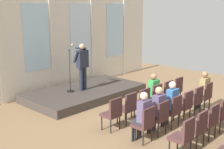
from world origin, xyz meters
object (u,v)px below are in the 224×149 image
object	(u,v)px
audience_r1_c5	(203,89)
chair_r0_c5	(176,88)
chair_r0_c0	(113,112)
chair_r0_c4	(165,92)
mic_stand	(70,83)
chair_r1_c0	(145,122)
chair_r2_c1	(198,127)
chair_r1_c2	(173,109)
chair_r0_c3	(154,97)
chair_r1_c4	(195,99)
chair_r0_c1	(128,106)
audience_r1_c0	(142,114)
audience_r0_c3	(152,91)
chair_r2_c2	(210,119)
chair_r2_c0	(184,135)
audience_r1_c1	(157,108)
chair_r1_c3	(185,104)
chair_r1_c1	(160,116)
chair_r0_c2	(142,101)
speaker	(82,63)
chair_r2_c3	(220,113)
audience_r1_c2	(171,102)
chair_r1_c5	(205,95)

from	to	relation	value
audience_r1_c5	chair_r0_c5	bearing A→B (deg)	90.00
chair_r0_c0	chair_r0_c4	world-z (taller)	same
mic_stand	chair_r0_c0	distance (m)	3.23
chair_r0_c5	chair_r1_c0	world-z (taller)	same
audience_r1_c5	chair_r2_c1	bearing A→B (deg)	-155.71
chair_r1_c2	chair_r0_c3	bearing A→B (deg)	59.21
chair_r1_c2	chair_r1_c4	xyz separation A→B (m)	(1.30, 0.00, 0.00)
chair_r0_c1	chair_r1_c4	distance (m)	2.23
chair_r0_c0	chair_r0_c3	xyz separation A→B (m)	(1.94, 0.00, 0.00)
audience_r1_c0	chair_r0_c0	bearing A→B (deg)	90.00
audience_r1_c0	audience_r0_c3	bearing A→B (deg)	29.26
chair_r0_c0	chair_r2_c2	size ratio (longest dim) A/B	1.00
chair_r0_c3	chair_r2_c0	xyz separation A→B (m)	(-1.94, -2.17, 0.00)
audience_r1_c1	chair_r2_c0	size ratio (longest dim) A/B	1.40
chair_r0_c3	chair_r1_c4	bearing A→B (deg)	-59.21
chair_r0_c0	chair_r1_c3	xyz separation A→B (m)	(1.94, -1.09, 0.00)
chair_r1_c1	chair_r2_c0	distance (m)	1.27
chair_r0_c2	chair_r1_c1	xyz separation A→B (m)	(-0.65, -1.09, 0.00)
mic_stand	chair_r2_c2	distance (m)	5.24
chair_r0_c1	chair_r0_c3	bearing A→B (deg)	0.00
speaker	audience_r1_c1	xyz separation A→B (m)	(-0.83, -3.89, -0.57)
audience_r1_c1	chair_r2_c0	bearing A→B (deg)	-119.00
audience_r1_c5	audience_r1_c1	bearing A→B (deg)	-179.99
speaker	chair_r0_c1	size ratio (longest dim) A/B	1.84
chair_r2_c1	chair_r0_c2	bearing A→B (deg)	73.41
speaker	chair_r0_c1	world-z (taller)	speaker
chair_r0_c5	chair_r2_c3	bearing A→B (deg)	-120.79
audience_r0_c3	chair_r2_c2	size ratio (longest dim) A/B	1.36
chair_r0_c2	chair_r2_c3	world-z (taller)	same
speaker	chair_r2_c1	size ratio (longest dim) A/B	1.84
chair_r0_c2	audience_r1_c2	size ratio (longest dim) A/B	0.71
audience_r1_c5	chair_r2_c2	xyz separation A→B (m)	(-1.94, -1.17, -0.19)
chair_r0_c4	audience_r1_c0	xyz separation A→B (m)	(-2.59, -1.01, 0.19)
speaker	chair_r0_c3	distance (m)	3.02
speaker	chair_r0_c1	distance (m)	3.10
chair_r0_c3	chair_r2_c0	bearing A→B (deg)	-131.79
speaker	chair_r0_c4	xyz separation A→B (m)	(1.12, -2.89, -0.77)
chair_r0_c2	chair_r0_c4	size ratio (longest dim) A/B	1.00
audience_r0_c3	chair_r0_c5	world-z (taller)	audience_r0_c3
chair_r1_c5	chair_r2_c1	distance (m)	2.81
audience_r1_c1	chair_r1_c1	bearing A→B (deg)	-90.00
chair_r0_c1	chair_r1_c3	size ratio (longest dim) A/B	1.00
audience_r1_c1	chair_r2_c3	distance (m)	1.76
chair_r2_c0	chair_r1_c2	bearing A→B (deg)	40.00
chair_r1_c3	audience_r1_c5	world-z (taller)	audience_r1_c5
audience_r1_c2	chair_r2_c2	world-z (taller)	audience_r1_c2
audience_r1_c1	chair_r2_c0	world-z (taller)	audience_r1_c1
chair_r0_c2	chair_r0_c0	bearing A→B (deg)	180.00
speaker	chair_r1_c2	xyz separation A→B (m)	(-0.18, -3.97, -0.77)
audience_r1_c2	chair_r1_c3	world-z (taller)	audience_r1_c2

